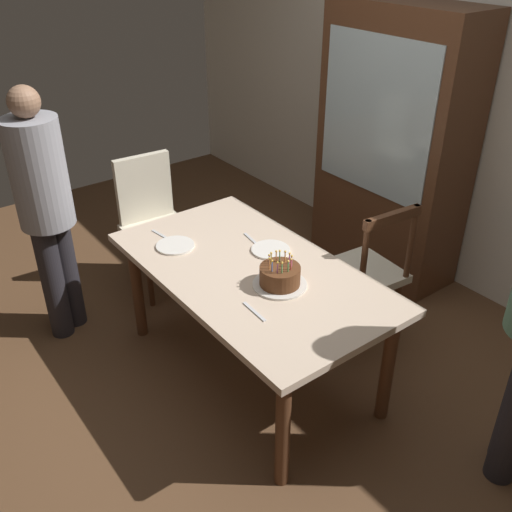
# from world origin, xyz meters

# --- Properties ---
(ground) EXTENTS (6.40, 6.40, 0.00)m
(ground) POSITION_xyz_m (0.00, 0.00, 0.00)
(ground) COLOR brown
(back_wall) EXTENTS (6.40, 0.10, 2.60)m
(back_wall) POSITION_xyz_m (0.00, 1.85, 1.30)
(back_wall) COLOR silver
(back_wall) RESTS_ON ground
(dining_table) EXTENTS (1.63, 0.90, 0.72)m
(dining_table) POSITION_xyz_m (0.00, 0.00, 0.63)
(dining_table) COLOR beige
(dining_table) RESTS_ON ground
(birthday_cake) EXTENTS (0.28, 0.28, 0.18)m
(birthday_cake) POSITION_xyz_m (0.22, 0.02, 0.77)
(birthday_cake) COLOR silver
(birthday_cake) RESTS_ON dining_table
(plate_near_celebrant) EXTENTS (0.22, 0.22, 0.01)m
(plate_near_celebrant) POSITION_xyz_m (-0.45, -0.20, 0.73)
(plate_near_celebrant) COLOR white
(plate_near_celebrant) RESTS_ON dining_table
(plate_far_side) EXTENTS (0.22, 0.22, 0.01)m
(plate_far_side) POSITION_xyz_m (-0.08, 0.20, 0.73)
(plate_far_side) COLOR white
(plate_far_side) RESTS_ON dining_table
(fork_near_celebrant) EXTENTS (0.18, 0.04, 0.01)m
(fork_near_celebrant) POSITION_xyz_m (-0.61, -0.20, 0.72)
(fork_near_celebrant) COLOR silver
(fork_near_celebrant) RESTS_ON dining_table
(fork_far_side) EXTENTS (0.18, 0.04, 0.01)m
(fork_far_side) POSITION_xyz_m (-0.24, 0.19, 0.72)
(fork_far_side) COLOR silver
(fork_far_side) RESTS_ON dining_table
(fork_near_guest) EXTENTS (0.18, 0.03, 0.01)m
(fork_near_guest) POSITION_xyz_m (0.33, -0.22, 0.72)
(fork_near_guest) COLOR silver
(fork_near_guest) RESTS_ON dining_table
(chair_spindle_back) EXTENTS (0.48, 0.48, 0.95)m
(chair_spindle_back) POSITION_xyz_m (0.14, 0.77, 0.46)
(chair_spindle_back) COLOR beige
(chair_spindle_back) RESTS_ON ground
(chair_upholstered) EXTENTS (0.47, 0.47, 0.95)m
(chair_upholstered) POSITION_xyz_m (-1.21, 0.04, 0.53)
(chair_upholstered) COLOR beige
(chair_upholstered) RESTS_ON ground
(person_celebrant) EXTENTS (0.32, 0.32, 1.59)m
(person_celebrant) POSITION_xyz_m (-1.07, -0.71, 0.90)
(person_celebrant) COLOR #262328
(person_celebrant) RESTS_ON ground
(china_cabinet) EXTENTS (1.10, 0.45, 1.90)m
(china_cabinet) POSITION_xyz_m (-0.41, 1.56, 0.95)
(china_cabinet) COLOR #56331E
(china_cabinet) RESTS_ON ground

